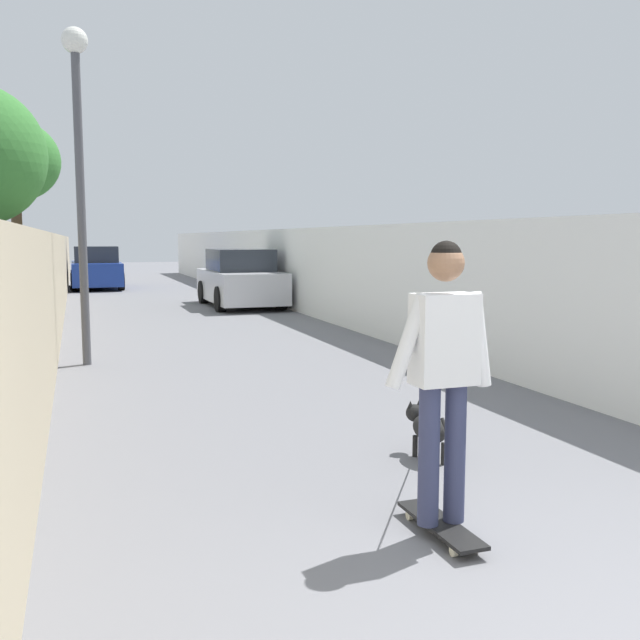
{
  "coord_description": "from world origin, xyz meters",
  "views": [
    {
      "loc": [
        -1.81,
        2.43,
        1.82
      ],
      "look_at": [
        4.86,
        0.11,
        1.0
      ],
      "focal_mm": 39.34,
      "sensor_mm": 36.0,
      "label": 1
    }
  ],
  "objects_px": {
    "skateboard": "(440,525)",
    "dog": "(427,427)",
    "lamp_post": "(79,140)",
    "person_skateboarder": "(444,360)",
    "car_near": "(240,280)",
    "tree_left_near": "(14,162)",
    "car_far": "(96,269)"
  },
  "relations": [
    {
      "from": "dog",
      "to": "person_skateboarder",
      "type": "bearing_deg",
      "value": 155.33
    },
    {
      "from": "dog",
      "to": "car_far",
      "type": "height_order",
      "value": "car_far"
    },
    {
      "from": "skateboard",
      "to": "person_skateboarder",
      "type": "bearing_deg",
      "value": -165.96
    },
    {
      "from": "person_skateboarder",
      "to": "car_near",
      "type": "bearing_deg",
      "value": -8.06
    },
    {
      "from": "skateboard",
      "to": "car_far",
      "type": "distance_m",
      "value": 23.39
    },
    {
      "from": "car_far",
      "to": "car_near",
      "type": "bearing_deg",
      "value": -157.93
    },
    {
      "from": "skateboard",
      "to": "car_far",
      "type": "xyz_separation_m",
      "value": [
        23.34,
        1.36,
        0.65
      ]
    },
    {
      "from": "lamp_post",
      "to": "car_near",
      "type": "xyz_separation_m",
      "value": [
        7.88,
        -4.06,
        -2.48
      ]
    },
    {
      "from": "car_near",
      "to": "car_far",
      "type": "bearing_deg",
      "value": 22.07
    },
    {
      "from": "skateboard",
      "to": "car_far",
      "type": "relative_size",
      "value": 0.19
    },
    {
      "from": "tree_left_near",
      "to": "dog",
      "type": "xyz_separation_m",
      "value": [
        -15.78,
        -4.16,
        -3.59
      ]
    },
    {
      "from": "tree_left_near",
      "to": "lamp_post",
      "type": "relative_size",
      "value": 1.06
    },
    {
      "from": "skateboard",
      "to": "car_near",
      "type": "height_order",
      "value": "car_near"
    },
    {
      "from": "person_skateboarder",
      "to": "dog",
      "type": "distance_m",
      "value": 1.72
    },
    {
      "from": "skateboard",
      "to": "car_near",
      "type": "bearing_deg",
      "value": -8.06
    },
    {
      "from": "person_skateboarder",
      "to": "car_near",
      "type": "xyz_separation_m",
      "value": [
        14.8,
        -2.1,
        -0.39
      ]
    },
    {
      "from": "car_near",
      "to": "lamp_post",
      "type": "bearing_deg",
      "value": 152.72
    },
    {
      "from": "person_skateboarder",
      "to": "dog",
      "type": "height_order",
      "value": "person_skateboarder"
    },
    {
      "from": "skateboard",
      "to": "lamp_post",
      "type": "bearing_deg",
      "value": 15.82
    },
    {
      "from": "tree_left_near",
      "to": "car_near",
      "type": "bearing_deg",
      "value": -112.54
    },
    {
      "from": "skateboard",
      "to": "dog",
      "type": "xyz_separation_m",
      "value": [
        1.37,
        -0.63,
        0.21
      ]
    },
    {
      "from": "lamp_post",
      "to": "tree_left_near",
      "type": "bearing_deg",
      "value": 8.76
    },
    {
      "from": "tree_left_near",
      "to": "car_near",
      "type": "height_order",
      "value": "tree_left_near"
    },
    {
      "from": "car_near",
      "to": "person_skateboarder",
      "type": "bearing_deg",
      "value": 171.94
    },
    {
      "from": "dog",
      "to": "lamp_post",
      "type": "bearing_deg",
      "value": 24.98
    },
    {
      "from": "tree_left_near",
      "to": "skateboard",
      "type": "distance_m",
      "value": 17.91
    },
    {
      "from": "tree_left_near",
      "to": "person_skateboarder",
      "type": "bearing_deg",
      "value": -168.34
    },
    {
      "from": "lamp_post",
      "to": "car_far",
      "type": "xyz_separation_m",
      "value": [
        16.41,
        -0.6,
        -2.48
      ]
    },
    {
      "from": "person_skateboarder",
      "to": "car_far",
      "type": "distance_m",
      "value": 23.38
    },
    {
      "from": "lamp_post",
      "to": "car_near",
      "type": "bearing_deg",
      "value": -27.28
    },
    {
      "from": "car_far",
      "to": "person_skateboarder",
      "type": "bearing_deg",
      "value": -176.66
    },
    {
      "from": "lamp_post",
      "to": "car_far",
      "type": "bearing_deg",
      "value": -2.09
    }
  ]
}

